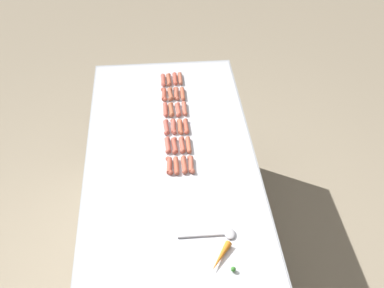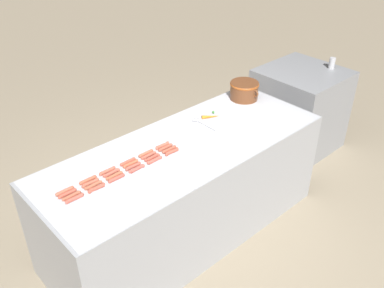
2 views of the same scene
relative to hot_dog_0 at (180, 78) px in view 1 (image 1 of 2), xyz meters
The scene contains 27 objects.
griddle_counter 1.11m from the hot_dog_0, 84.02° to the left, with size 0.93×2.47×0.91m.
hot_dog_0 is the anchor object (origin of this frame).
hot_dog_1 0.18m from the hot_dog_0, 90.90° to the left, with size 0.03×0.14×0.03m.
hot_dog_2 0.34m from the hot_dog_0, 90.51° to the left, with size 0.03×0.14×0.03m.
hot_dog_3 0.52m from the hot_dog_0, 89.93° to the left, with size 0.03×0.14×0.03m.
hot_dog_4 0.69m from the hot_dog_0, 89.97° to the left, with size 0.03×0.14×0.03m.
hot_dog_5 0.85m from the hot_dog_0, 90.02° to the left, with size 0.03×0.14×0.03m.
hot_dog_6 0.04m from the hot_dog_0, ahead, with size 0.03×0.14×0.03m.
hot_dog_7 0.18m from the hot_dog_0, 78.15° to the left, with size 0.03×0.14×0.03m.
hot_dog_8 0.35m from the hot_dog_0, 83.96° to the left, with size 0.03×0.14×0.03m.
hot_dog_9 0.52m from the hot_dog_0, 86.06° to the left, with size 0.03×0.14×0.03m.
hot_dog_10 0.69m from the hot_dog_0, 86.96° to the left, with size 0.03×0.14×0.03m.
hot_dog_11 0.85m from the hot_dog_0, 87.50° to the left, with size 0.03×0.14×0.03m.
hot_dog_12 0.08m from the hot_dog_0, ahead, with size 0.03×0.14×0.03m.
hot_dog_13 0.19m from the hot_dog_0, 67.06° to the left, with size 0.03×0.14×0.03m.
hot_dog_14 0.35m from the hot_dog_0, 77.17° to the left, with size 0.03×0.14×0.03m.
hot_dog_15 0.52m from the hot_dog_0, 81.73° to the left, with size 0.03×0.14×0.03m.
hot_dog_16 0.69m from the hot_dog_0, 83.49° to the left, with size 0.03×0.14×0.03m.
hot_dog_17 0.86m from the hot_dog_0, 84.72° to the left, with size 0.03×0.14×0.03m.
hot_dog_18 0.11m from the hot_dog_0, ahead, with size 0.03×0.14×0.03m.
hot_dog_19 0.21m from the hot_dog_0, 57.06° to the left, with size 0.03×0.14×0.03m.
hot_dog_20 0.36m from the hot_dog_0, 71.60° to the left, with size 0.03×0.14×0.03m.
hot_dog_21 0.53m from the hot_dog_0, 77.25° to the left, with size 0.03×0.14×0.03m.
hot_dog_22 0.69m from the hot_dog_0, 80.27° to the left, with size 0.03×0.14×0.03m.
hot_dog_23 0.86m from the hot_dog_0, 82.22° to the left, with size 0.04×0.14×0.03m.
serving_spoon 1.34m from the hot_dog_0, 94.08° to the left, with size 0.27×0.07×0.02m.
carrot 1.48m from the hot_dog_0, 93.18° to the left, with size 0.12×0.16×0.03m.
Camera 1 is at (0.06, 1.88, 2.76)m, focal length 47.94 mm.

